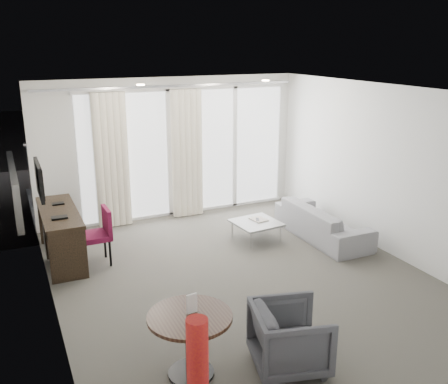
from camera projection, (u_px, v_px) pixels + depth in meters
name	position (u px, v px, depth m)	size (l,w,h in m)	color
floor	(241.00, 277.00, 7.06)	(5.00, 6.00, 0.00)	#47453D
ceiling	(244.00, 91.00, 6.31)	(5.00, 6.00, 0.00)	white
wall_left	(46.00, 215.00, 5.70)	(0.00, 6.00, 2.60)	silver
wall_right	(388.00, 171.00, 7.67)	(0.00, 6.00, 2.60)	silver
wall_front	(406.00, 284.00, 4.06)	(5.00, 0.00, 2.60)	silver
window_panel	(187.00, 152.00, 9.43)	(4.00, 0.02, 2.38)	white
window_frame	(187.00, 152.00, 9.42)	(4.10, 0.06, 2.44)	white
curtain_left	(112.00, 161.00, 8.72)	(0.60, 0.20, 2.38)	beige
curtain_right	(187.00, 154.00, 9.27)	(0.60, 0.20, 2.38)	beige
curtain_track	(172.00, 86.00, 8.81)	(4.80, 0.04, 0.04)	#B2B2B7
downlight_a	(141.00, 85.00, 7.35)	(0.12, 0.12, 0.02)	#FFE0B2
downlight_b	(265.00, 80.00, 8.18)	(0.12, 0.12, 0.02)	#FFE0B2
desk	(61.00, 235.00, 7.53)	(0.52, 1.68, 0.79)	black
tv	(39.00, 180.00, 6.96)	(0.05, 0.80, 0.50)	black
desk_chair	(95.00, 237.00, 7.38)	(0.47, 0.44, 0.86)	maroon
round_table	(190.00, 345.00, 4.91)	(0.83, 0.83, 0.67)	black
menu_card	(192.00, 308.00, 4.84)	(0.11, 0.02, 0.20)	white
tub_armchair	(290.00, 338.00, 5.03)	(0.72, 0.74, 0.67)	#3C3D42
coffee_table	(256.00, 231.00, 8.36)	(0.71, 0.71, 0.32)	gray
remote	(257.00, 218.00, 8.37)	(0.05, 0.15, 0.02)	black
magazine	(259.00, 218.00, 8.40)	(0.20, 0.25, 0.01)	gray
sofa	(322.00, 222.00, 8.43)	(1.93, 0.75, 0.56)	gray
terrace_slab	(164.00, 194.00, 11.12)	(5.60, 3.00, 0.12)	#4D4D50
rattan_chair_a	(201.00, 175.00, 10.89)	(0.55, 0.55, 0.81)	#503321
rattan_chair_b	(227.00, 161.00, 12.34)	(0.51, 0.51, 0.74)	#503321
rattan_table	(208.00, 178.00, 11.16)	(0.56, 0.56, 0.56)	#503321
balustrade	(145.00, 157.00, 12.22)	(5.50, 0.06, 1.05)	#B2B2B7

